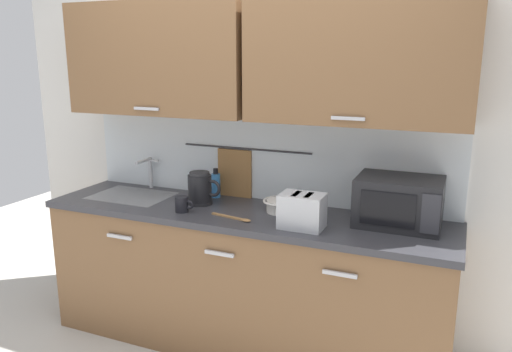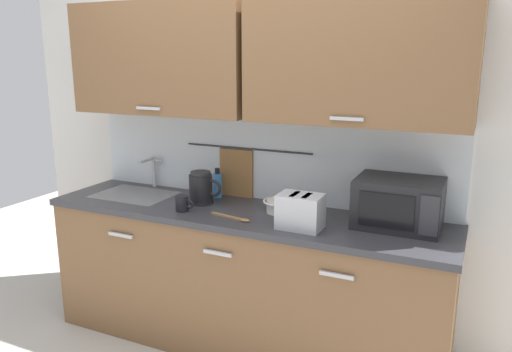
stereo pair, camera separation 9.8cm
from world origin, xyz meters
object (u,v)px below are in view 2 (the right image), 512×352
object	(u,v)px
electric_kettle	(201,188)
microwave	(399,203)
mug_near_sink	(182,204)
wooden_spoon	(235,218)
dish_soap_bottle	(218,184)
toaster	(300,211)
mixing_bowl	(281,205)

from	to	relation	value
electric_kettle	microwave	bearing A→B (deg)	3.47
microwave	mug_near_sink	size ratio (longest dim) A/B	3.83
electric_kettle	wooden_spoon	world-z (taller)	electric_kettle
dish_soap_bottle	wooden_spoon	xyz separation A→B (m)	(0.32, -0.37, -0.08)
wooden_spoon	toaster	bearing A→B (deg)	1.75
mixing_bowl	toaster	xyz separation A→B (m)	(0.20, -0.22, 0.05)
toaster	wooden_spoon	size ratio (longest dim) A/B	0.93
microwave	wooden_spoon	xyz separation A→B (m)	(-0.88, -0.26, -0.13)
dish_soap_bottle	mug_near_sink	distance (m)	0.37
dish_soap_bottle	toaster	distance (m)	0.80
mixing_bowl	wooden_spoon	world-z (taller)	mixing_bowl
microwave	wooden_spoon	size ratio (longest dim) A/B	1.67
mug_near_sink	wooden_spoon	bearing A→B (deg)	0.16
microwave	mug_near_sink	bearing A→B (deg)	-167.83
electric_kettle	mug_near_sink	size ratio (longest dim) A/B	1.89
mixing_bowl	wooden_spoon	bearing A→B (deg)	-129.91
mug_near_sink	wooden_spoon	size ratio (longest dim) A/B	0.44
electric_kettle	toaster	distance (m)	0.76
electric_kettle	toaster	size ratio (longest dim) A/B	0.89
electric_kettle	wooden_spoon	distance (m)	0.40
dish_soap_bottle	toaster	size ratio (longest dim) A/B	0.77
electric_kettle	mug_near_sink	xyz separation A→B (m)	(-0.02, -0.19, -0.05)
wooden_spoon	electric_kettle	bearing A→B (deg)	150.43
toaster	dish_soap_bottle	bearing A→B (deg)	153.59
microwave	mug_near_sink	distance (m)	1.26
dish_soap_bottle	mug_near_sink	bearing A→B (deg)	-95.86
microwave	mixing_bowl	bearing A→B (deg)	-177.03
dish_soap_bottle	mixing_bowl	xyz separation A→B (m)	(0.51, -0.14, -0.04)
microwave	electric_kettle	world-z (taller)	microwave
microwave	toaster	bearing A→B (deg)	-152.18
microwave	toaster	xyz separation A→B (m)	(-0.48, -0.25, -0.04)
mug_near_sink	dish_soap_bottle	bearing A→B (deg)	84.14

